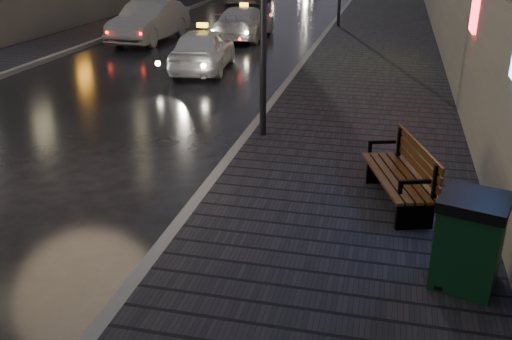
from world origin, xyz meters
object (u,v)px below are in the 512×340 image
at_px(taxi_near, 203,49).
at_px(bench, 404,174).
at_px(trash_bin, 469,241).
at_px(taxi_mid, 244,22).
at_px(car_left_mid, 149,21).

bearing_deg(taxi_near, bench, 118.50).
distance_m(bench, trash_bin, 2.28).
distance_m(trash_bin, taxi_near, 13.32).
xyz_separation_m(taxi_near, taxi_mid, (-0.23, 6.23, -0.03)).
distance_m(bench, car_left_mid, 17.25).
bearing_deg(car_left_mid, taxi_near, -48.12).
bearing_deg(trash_bin, bench, 125.90).
bearing_deg(taxi_near, trash_bin, 115.90).
bearing_deg(car_left_mid, trash_bin, -53.04).
bearing_deg(taxi_mid, trash_bin, 112.76).
height_order(bench, taxi_near, taxi_near).
bearing_deg(bench, car_left_mid, 108.86).
bearing_deg(bench, taxi_near, 107.23).
bearing_deg(car_left_mid, bench, -51.07).
height_order(trash_bin, car_left_mid, car_left_mid).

